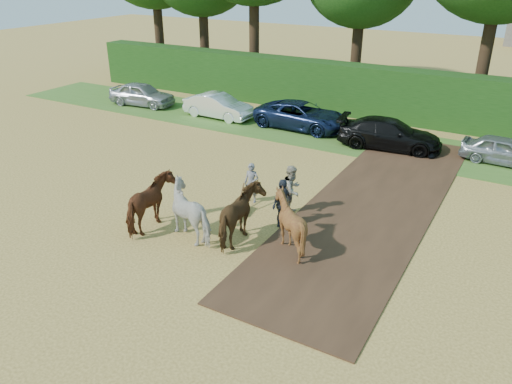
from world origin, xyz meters
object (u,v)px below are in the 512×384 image
object	(u,v)px
plough_team	(219,213)
parked_cars	(443,141)
spectator_near	(292,190)
spectator_far	(282,203)

from	to	relation	value
plough_team	parked_cars	world-z (taller)	plough_team
parked_cars	spectator_near	bearing A→B (deg)	-111.20
spectator_far	parked_cars	distance (m)	10.80
spectator_far	parked_cars	world-z (taller)	spectator_far
parked_cars	plough_team	bearing A→B (deg)	-112.00
spectator_near	spectator_far	world-z (taller)	spectator_near
spectator_far	plough_team	world-z (taller)	plough_team
spectator_far	parked_cars	xyz separation A→B (m)	(3.42, 10.24, -0.17)
spectator_near	plough_team	distance (m)	3.14
plough_team	parked_cars	bearing A→B (deg)	68.00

